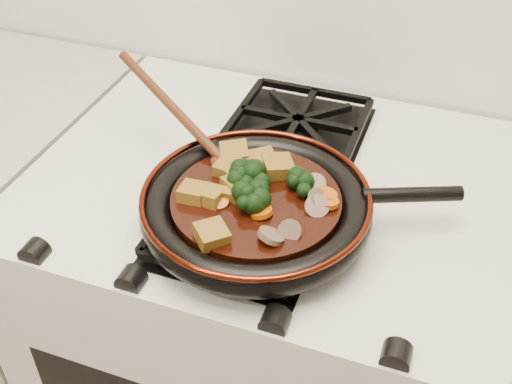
% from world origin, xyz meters
% --- Properties ---
extents(stove, '(0.76, 0.60, 0.90)m').
position_xyz_m(stove, '(0.00, 1.69, 0.45)').
color(stove, silver).
rests_on(stove, ground).
extents(burner_grate_front, '(0.23, 0.23, 0.03)m').
position_xyz_m(burner_grate_front, '(0.00, 1.55, 0.91)').
color(burner_grate_front, black).
rests_on(burner_grate_front, stove).
extents(burner_grate_back, '(0.23, 0.23, 0.03)m').
position_xyz_m(burner_grate_back, '(0.00, 1.83, 0.91)').
color(burner_grate_back, black).
rests_on(burner_grate_back, stove).
extents(skillet, '(0.44, 0.33, 0.05)m').
position_xyz_m(skillet, '(0.02, 1.57, 0.94)').
color(skillet, black).
rests_on(skillet, burner_grate_front).
extents(braising_sauce, '(0.24, 0.24, 0.02)m').
position_xyz_m(braising_sauce, '(0.02, 1.57, 0.95)').
color(braising_sauce, black).
rests_on(braising_sauce, skillet).
extents(tofu_cube_0, '(0.05, 0.05, 0.02)m').
position_xyz_m(tofu_cube_0, '(0.00, 1.57, 0.97)').
color(tofu_cube_0, brown).
rests_on(tofu_cube_0, braising_sauce).
extents(tofu_cube_1, '(0.06, 0.06, 0.03)m').
position_xyz_m(tofu_cube_1, '(-0.01, 1.47, 0.97)').
color(tofu_cube_1, brown).
rests_on(tofu_cube_1, braising_sauce).
extents(tofu_cube_2, '(0.04, 0.04, 0.02)m').
position_xyz_m(tofu_cube_2, '(-0.06, 1.54, 0.97)').
color(tofu_cube_2, brown).
rests_on(tofu_cube_2, braising_sauce).
extents(tofu_cube_3, '(0.06, 0.06, 0.03)m').
position_xyz_m(tofu_cube_3, '(0.03, 1.63, 0.97)').
color(tofu_cube_3, brown).
rests_on(tofu_cube_3, braising_sauce).
extents(tofu_cube_4, '(0.04, 0.04, 0.02)m').
position_xyz_m(tofu_cube_4, '(-0.04, 1.61, 0.97)').
color(tofu_cube_4, brown).
rests_on(tofu_cube_4, braising_sauce).
extents(tofu_cube_5, '(0.04, 0.04, 0.03)m').
position_xyz_m(tofu_cube_5, '(-0.04, 1.54, 0.97)').
color(tofu_cube_5, brown).
rests_on(tofu_cube_5, braising_sauce).
extents(tofu_cube_6, '(0.06, 0.06, 0.03)m').
position_xyz_m(tofu_cube_6, '(-0.00, 1.64, 0.97)').
color(tofu_cube_6, brown).
rests_on(tofu_cube_6, braising_sauce).
extents(tofu_cube_7, '(0.06, 0.06, 0.03)m').
position_xyz_m(tofu_cube_7, '(-0.04, 1.64, 0.97)').
color(tofu_cube_7, brown).
rests_on(tofu_cube_7, braising_sauce).
extents(tofu_cube_8, '(0.06, 0.06, 0.03)m').
position_xyz_m(tofu_cube_8, '(-0.01, 1.57, 0.97)').
color(tofu_cube_8, brown).
rests_on(tofu_cube_8, braising_sauce).
extents(tofu_cube_9, '(0.05, 0.05, 0.03)m').
position_xyz_m(tofu_cube_9, '(-0.03, 1.61, 0.97)').
color(tofu_cube_9, brown).
rests_on(tofu_cube_9, braising_sauce).
extents(tofu_cube_10, '(0.04, 0.04, 0.02)m').
position_xyz_m(tofu_cube_10, '(-0.00, 1.56, 0.97)').
color(tofu_cube_10, brown).
rests_on(tofu_cube_10, braising_sauce).
extents(broccoli_floret_0, '(0.07, 0.07, 0.07)m').
position_xyz_m(broccoli_floret_0, '(0.07, 1.60, 0.97)').
color(broccoli_floret_0, black).
rests_on(broccoli_floret_0, braising_sauce).
extents(broccoli_floret_1, '(0.06, 0.07, 0.06)m').
position_xyz_m(broccoli_floret_1, '(0.02, 1.54, 0.97)').
color(broccoli_floret_1, black).
rests_on(broccoli_floret_1, braising_sauce).
extents(broccoli_floret_2, '(0.09, 0.08, 0.07)m').
position_xyz_m(broccoli_floret_2, '(-0.01, 1.60, 0.97)').
color(broccoli_floret_2, black).
rests_on(broccoli_floret_2, braising_sauce).
extents(broccoli_floret_3, '(0.09, 0.09, 0.08)m').
position_xyz_m(broccoli_floret_3, '(0.01, 1.58, 0.97)').
color(broccoli_floret_3, black).
rests_on(broccoli_floret_3, braising_sauce).
extents(broccoli_floret_4, '(0.07, 0.07, 0.07)m').
position_xyz_m(broccoli_floret_4, '(-0.00, 1.57, 0.97)').
color(broccoli_floret_4, black).
rests_on(broccoli_floret_4, braising_sauce).
extents(broccoli_floret_5, '(0.07, 0.08, 0.07)m').
position_xyz_m(broccoli_floret_5, '(0.03, 1.56, 0.97)').
color(broccoli_floret_5, black).
rests_on(broccoli_floret_5, braising_sauce).
extents(carrot_coin_0, '(0.03, 0.03, 0.01)m').
position_xyz_m(carrot_coin_0, '(0.01, 1.62, 0.96)').
color(carrot_coin_0, '#BB4A05').
rests_on(carrot_coin_0, braising_sauce).
extents(carrot_coin_1, '(0.03, 0.03, 0.02)m').
position_xyz_m(carrot_coin_1, '(0.04, 1.53, 0.96)').
color(carrot_coin_1, '#BB4A05').
rests_on(carrot_coin_1, braising_sauce).
extents(carrot_coin_2, '(0.03, 0.03, 0.02)m').
position_xyz_m(carrot_coin_2, '(0.11, 1.60, 0.96)').
color(carrot_coin_2, '#BB4A05').
rests_on(carrot_coin_2, braising_sauce).
extents(carrot_coin_3, '(0.03, 0.03, 0.01)m').
position_xyz_m(carrot_coin_3, '(0.12, 1.58, 0.96)').
color(carrot_coin_3, '#BB4A05').
rests_on(carrot_coin_3, braising_sauce).
extents(carrot_coin_4, '(0.03, 0.03, 0.02)m').
position_xyz_m(carrot_coin_4, '(-0.03, 1.54, 0.96)').
color(carrot_coin_4, '#BB4A05').
rests_on(carrot_coin_4, braising_sauce).
extents(mushroom_slice_0, '(0.05, 0.05, 0.02)m').
position_xyz_m(mushroom_slice_0, '(0.07, 1.49, 0.97)').
color(mushroom_slice_0, brown).
rests_on(mushroom_slice_0, braising_sauce).
extents(mushroom_slice_1, '(0.03, 0.04, 0.03)m').
position_xyz_m(mushroom_slice_1, '(0.10, 1.58, 0.97)').
color(mushroom_slice_1, brown).
rests_on(mushroom_slice_1, braising_sauce).
extents(mushroom_slice_2, '(0.03, 0.03, 0.03)m').
position_xyz_m(mushroom_slice_2, '(0.08, 1.51, 0.97)').
color(mushroom_slice_2, brown).
rests_on(mushroom_slice_2, braising_sauce).
extents(mushroom_slice_3, '(0.04, 0.04, 0.03)m').
position_xyz_m(mushroom_slice_3, '(0.10, 1.57, 0.97)').
color(mushroom_slice_3, brown).
rests_on(mushroom_slice_3, braising_sauce).
extents(mushroom_slice_4, '(0.04, 0.04, 0.02)m').
position_xyz_m(mushroom_slice_4, '(0.09, 1.62, 0.97)').
color(mushroom_slice_4, brown).
rests_on(mushroom_slice_4, braising_sauce).
extents(wooden_spoon, '(0.16, 0.11, 0.28)m').
position_xyz_m(wooden_spoon, '(-0.12, 1.66, 0.99)').
color(wooden_spoon, '#49230F').
rests_on(wooden_spoon, braising_sauce).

